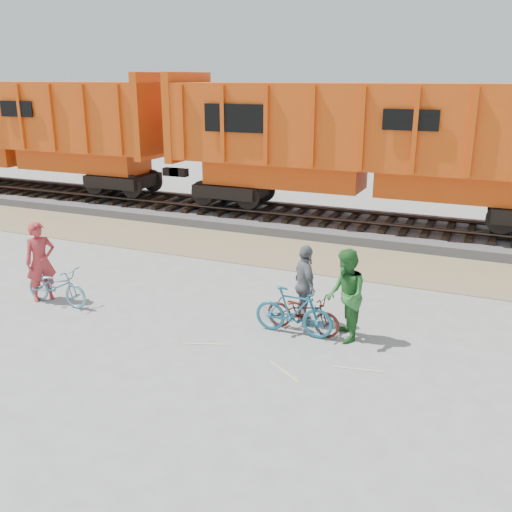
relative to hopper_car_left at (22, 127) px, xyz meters
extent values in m
plane|color=#9E9E99|center=(15.06, -9.00, -3.01)|extent=(120.00, 120.00, 0.00)
cube|color=tan|center=(15.06, -3.50, -3.00)|extent=(120.00, 3.00, 0.02)
cube|color=slate|center=(15.06, 0.00, -2.86)|extent=(120.00, 4.00, 0.30)
cube|color=black|center=(8.56, 0.00, -2.65)|extent=(0.22, 2.60, 0.12)
cube|color=black|center=(15.06, 0.00, -2.65)|extent=(0.22, 2.60, 0.12)
cylinder|color=#382821|center=(15.06, -0.72, -2.53)|extent=(120.00, 0.12, 0.12)
cylinder|color=#382821|center=(15.06, 0.72, -2.53)|extent=(120.00, 0.12, 0.12)
cube|color=black|center=(0.00, 0.00, -2.07)|extent=(11.20, 2.20, 0.80)
cube|color=#D74D0F|center=(0.00, 0.00, -1.22)|extent=(11.76, 1.65, 0.90)
cube|color=#D74D0F|center=(0.00, 0.00, 0.53)|extent=(14.00, 3.00, 2.60)
cube|color=#CF480C|center=(6.85, 0.00, 0.63)|extent=(0.30, 3.06, 3.10)
cube|color=black|center=(15.00, 0.00, -2.07)|extent=(11.20, 2.20, 0.80)
cube|color=#D74D0F|center=(15.00, 0.00, -1.22)|extent=(11.76, 1.65, 0.90)
cube|color=#D74D0F|center=(15.00, 0.00, 0.53)|extent=(14.00, 3.00, 2.60)
cube|color=#CF480C|center=(8.15, 0.00, 0.63)|extent=(0.30, 3.06, 3.10)
cube|color=black|center=(10.80, -1.58, 0.73)|extent=(2.20, 0.04, 0.90)
imported|color=#5E9AB0|center=(9.95, -9.33, -2.56)|extent=(1.73, 0.66, 0.90)
imported|color=#1D6583|center=(15.49, -8.67, -2.51)|extent=(1.66, 0.47, 0.99)
imported|color=#4B1915|center=(15.62, -8.48, -2.58)|extent=(1.67, 0.73, 0.85)
imported|color=#B63234|center=(9.45, -9.23, -2.07)|extent=(0.75, 0.82, 1.88)
imported|color=#2B712D|center=(16.49, -8.47, -2.08)|extent=(1.03, 1.12, 1.86)
imported|color=slate|center=(15.52, -8.08, -2.14)|extent=(0.95, 1.06, 1.73)
camera|label=1|loc=(19.05, -18.72, 2.01)|focal=40.00mm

